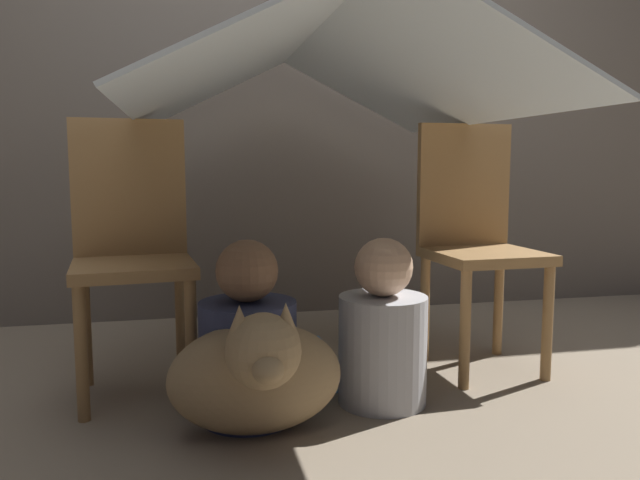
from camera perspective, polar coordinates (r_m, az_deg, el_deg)
name	(u,v)px	position (r m, az deg, el deg)	size (l,w,h in m)	color
ground_plane	(334,404)	(1.99, 1.29, -14.77)	(8.80, 8.80, 0.00)	gray
wall_back	(274,56)	(3.11, -4.25, 16.46)	(7.00, 0.05, 2.50)	#6B6056
chair_left	(132,244)	(2.09, -16.81, -0.39)	(0.40, 0.40, 0.88)	olive
chair_right	(476,235)	(2.32, 14.04, 0.41)	(0.38, 0.38, 0.88)	olive
sheet_canopy	(320,70)	(2.07, 0.00, 15.29)	(1.20, 1.47, 0.31)	silver
person_front	(248,345)	(1.83, -6.60, -9.49)	(0.28, 0.28, 0.52)	#2D3351
person_second	(383,334)	(1.95, 5.76, -8.57)	(0.27, 0.27, 0.51)	#B2B2B7
dog	(257,373)	(1.71, -5.78, -12.02)	(0.48, 0.41, 0.40)	#9E7F56
floor_cushion	(270,366)	(2.18, -4.60, -11.44)	(0.41, 0.33, 0.10)	#4C7FB2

